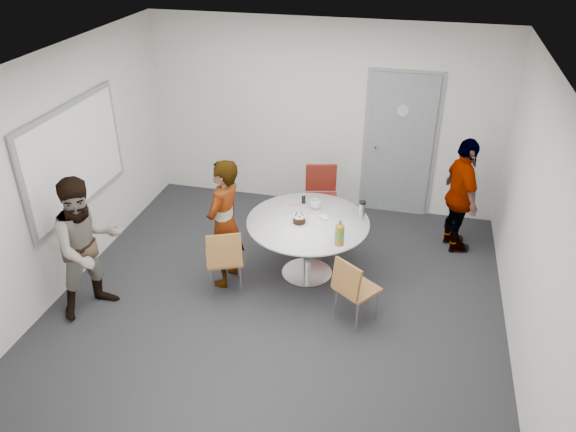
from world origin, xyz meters
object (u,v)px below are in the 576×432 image
(table, at_px, (310,229))
(chair_near_left, at_px, (224,256))
(whiteboard, at_px, (75,157))
(person_main, at_px, (225,224))
(person_left, at_px, (88,247))
(chair_near_right, at_px, (353,286))
(chair_far, at_px, (321,191))
(door, at_px, (399,146))
(person_right, at_px, (461,196))

(table, relative_size, chair_near_left, 1.69)
(table, height_order, chair_near_left, table)
(whiteboard, xyz_separation_m, person_main, (1.76, 0.04, -0.66))
(table, height_order, person_left, person_left)
(chair_near_right, distance_m, chair_far, 2.04)
(chair_near_left, distance_m, person_left, 1.46)
(door, bearing_deg, chair_near_left, -124.87)
(door, distance_m, person_left, 4.33)
(whiteboard, height_order, person_main, whiteboard)
(table, bearing_deg, person_main, -159.35)
(door, xyz_separation_m, chair_far, (-0.96, -0.75, -0.46))
(door, relative_size, chair_near_right, 2.63)
(chair_near_left, xyz_separation_m, chair_far, (0.78, 1.74, 0.05))
(chair_near_left, xyz_separation_m, person_main, (-0.07, 0.25, 0.27))
(chair_near_left, height_order, person_left, person_left)
(chair_near_left, height_order, chair_far, chair_far)
(door, distance_m, person_right, 1.22)
(chair_near_left, height_order, person_right, person_right)
(chair_far, distance_m, person_main, 1.73)
(table, bearing_deg, chair_near_right, -50.82)
(chair_near_left, relative_size, person_left, 0.53)
(table, xyz_separation_m, chair_near_right, (0.62, -0.77, -0.16))
(door, relative_size, person_main, 1.34)
(person_right, bearing_deg, person_main, 99.19)
(door, distance_m, chair_near_right, 2.72)
(chair_near_left, bearing_deg, person_right, 8.79)
(chair_near_right, height_order, person_left, person_left)
(chair_near_right, xyz_separation_m, chair_far, (-0.70, 1.91, 0.08))
(table, height_order, chair_near_right, table)
(chair_near_right, height_order, person_right, person_right)
(whiteboard, distance_m, chair_near_right, 3.47)
(door, relative_size, whiteboard, 1.12)
(whiteboard, bearing_deg, table, 8.23)
(person_main, relative_size, person_left, 0.98)
(person_main, xyz_separation_m, person_left, (-1.25, -0.82, 0.02))
(table, distance_m, chair_near_left, 1.06)
(person_main, bearing_deg, chair_far, 161.11)
(person_main, relative_size, person_right, 1.03)
(table, xyz_separation_m, person_left, (-2.18, -1.17, 0.16))
(chair_far, xyz_separation_m, person_main, (-0.85, -1.50, 0.22))
(door, bearing_deg, whiteboard, -147.34)
(chair_near_right, bearing_deg, person_right, 94.61)
(chair_near_right, xyz_separation_m, person_right, (1.10, 1.82, 0.28))
(table, height_order, person_main, person_main)
(whiteboard, bearing_deg, door, 32.66)
(chair_near_right, relative_size, person_main, 0.51)
(table, height_order, chair_far, table)
(chair_near_left, relative_size, chair_near_right, 1.06)
(whiteboard, xyz_separation_m, chair_far, (2.60, 1.53, -0.88))
(chair_near_right, bearing_deg, person_left, -135.86)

